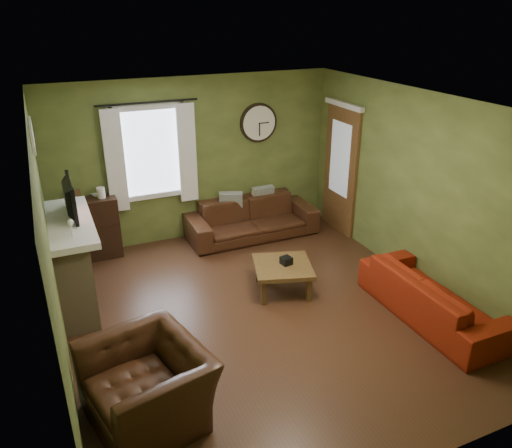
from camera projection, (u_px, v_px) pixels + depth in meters
name	position (u px, v px, depth m)	size (l,w,h in m)	color
floor	(262.00, 313.00, 6.30)	(4.60, 5.20, 0.00)	#3E2415
ceiling	(263.00, 105.00, 5.25)	(4.60, 5.20, 0.00)	white
wall_left	(50.00, 255.00, 4.93)	(0.00, 5.20, 2.60)	#58672D
wall_right	(419.00, 191.00, 6.62)	(0.00, 5.20, 2.60)	#58672D
wall_back	(195.00, 160.00, 7.95)	(4.60, 0.00, 2.60)	#58672D
wall_front	(411.00, 348.00, 3.60)	(4.60, 0.00, 2.60)	#58672D
fireplace	(72.00, 267.00, 6.27)	(0.40, 1.40, 1.10)	#9E8461
firebox	(90.00, 281.00, 6.44)	(0.04, 0.60, 0.55)	black
mantel	(67.00, 224.00, 6.04)	(0.58, 1.60, 0.08)	white
tv	(65.00, 203.00, 6.08)	(0.60, 0.08, 0.35)	black
tv_screen	(72.00, 197.00, 6.09)	(0.02, 0.62, 0.36)	#994C3F
medallion_left	(33.00, 142.00, 5.22)	(0.28, 0.28, 0.03)	white
medallion_mid	(32.00, 135.00, 5.51)	(0.28, 0.28, 0.03)	white
medallion_right	(31.00, 128.00, 5.80)	(0.28, 0.28, 0.03)	white
window_pane	(150.00, 153.00, 7.59)	(1.00, 0.02, 1.30)	silver
curtain_rod	(147.00, 103.00, 7.20)	(0.03, 0.03, 1.50)	black
curtain_left	(115.00, 162.00, 7.33)	(0.28, 0.04, 1.55)	white
curtain_right	(187.00, 153.00, 7.73)	(0.28, 0.04, 1.55)	white
wall_clock	(259.00, 123.00, 8.11)	(0.64, 0.06, 0.64)	white
door	(340.00, 170.00, 8.26)	(0.05, 0.90, 2.10)	brown
bookshelf	(92.00, 229.00, 7.49)	(0.80, 0.34, 0.95)	black
book	(92.00, 195.00, 7.44)	(0.17, 0.23, 0.02)	brown
sofa_brown	(252.00, 218.00, 8.28)	(2.14, 0.84, 0.62)	#381E11
pillow_left	(262.00, 197.00, 8.53)	(0.38, 0.11, 0.38)	gray
pillow_right	(231.00, 203.00, 8.27)	(0.38, 0.12, 0.38)	gray
sofa_red	(433.00, 296.00, 6.11)	(2.01, 0.78, 0.59)	maroon
armchair	(148.00, 385.00, 4.59)	(1.13, 0.99, 0.73)	#381E11
coffee_table	(282.00, 278.00, 6.71)	(0.75, 0.75, 0.40)	brown
tissue_box	(286.00, 264.00, 6.65)	(0.13, 0.13, 0.10)	black
wine_glass_a	(71.00, 228.00, 5.55)	(0.07, 0.07, 0.21)	white
wine_glass_b	(71.00, 229.00, 5.58)	(0.07, 0.07, 0.19)	white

